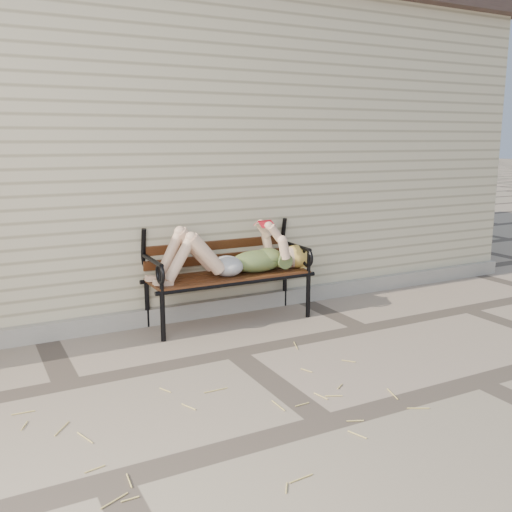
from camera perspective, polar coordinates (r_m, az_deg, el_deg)
ground at (r=4.48m, az=-2.17°, el=-9.67°), size 80.00×80.00×0.00m
house_wall at (r=7.01m, az=-13.07°, el=10.29°), size 8.00×4.00×3.00m
house_roof at (r=7.17m, az=-13.72°, el=23.58°), size 8.30×4.30×0.30m
foundation_strip at (r=5.30m, az=-6.72°, el=-5.48°), size 8.00×0.10×0.15m
garden_bench at (r=5.16m, az=-3.15°, el=-0.13°), size 1.59×0.63×1.03m
reading_woman at (r=5.04m, az=-2.42°, el=0.01°), size 1.50×0.34×0.47m
straw_scatter at (r=3.47m, az=-5.53°, el=-16.24°), size 2.93×1.75×0.01m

